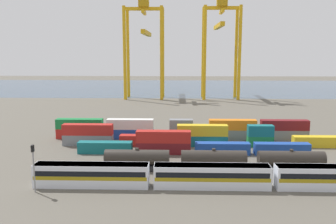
{
  "coord_description": "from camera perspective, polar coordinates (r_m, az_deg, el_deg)",
  "views": [
    {
      "loc": [
        -8.48,
        -80.92,
        22.6
      ],
      "look_at": [
        -11.76,
        24.13,
        4.76
      ],
      "focal_mm": 38.36,
      "sensor_mm": 36.0,
      "label": 1
    }
  ],
  "objects": [
    {
      "name": "shipping_container_5",
      "position": [
        89.7,
        -12.57,
        -4.34
      ],
      "size": [
        12.1,
        2.44,
        2.6
      ],
      "primitive_type": "cube",
      "color": "slate",
      "rests_on": "ground_plane"
    },
    {
      "name": "shipping_container_23",
      "position": [
        96.84,
        18.03,
        -1.98
      ],
      "size": [
        12.1,
        2.44,
        2.6
      ],
      "primitive_type": "cube",
      "color": "maroon",
      "rests_on": "shipping_container_22"
    },
    {
      "name": "shipping_container_7",
      "position": [
        87.32,
        -3.7,
        -4.51
      ],
      "size": [
        12.1,
        2.44,
        2.6
      ],
      "primitive_type": "cube",
      "color": "#AD211C",
      "rests_on": "ground_plane"
    },
    {
      "name": "shipping_container_0",
      "position": [
        82.05,
        -9.94,
        -5.56
      ],
      "size": [
        12.1,
        2.44,
        2.6
      ],
      "primitive_type": "cube",
      "color": "#146066",
      "rests_on": "ground_plane"
    },
    {
      "name": "shipping_container_6",
      "position": [
        89.11,
        -12.63,
        -2.72
      ],
      "size": [
        12.1,
        2.44,
        2.6
      ],
      "primitive_type": "cube",
      "color": "#AD211C",
      "rests_on": "shipping_container_5"
    },
    {
      "name": "shipping_container_15",
      "position": [
        96.52,
        -13.87,
        -1.82
      ],
      "size": [
        12.1,
        2.44,
        2.6
      ],
      "primitive_type": "cube",
      "color": "#197538",
      "rests_on": "shipping_container_14"
    },
    {
      "name": "shipping_container_17",
      "position": [
        93.83,
        -6.03,
        -1.92
      ],
      "size": [
        12.1,
        2.44,
        2.6
      ],
      "primitive_type": "cube",
      "color": "silver",
      "rests_on": "shipping_container_16"
    },
    {
      "name": "passenger_train",
      "position": [
        61.3,
        6.96,
        -9.93
      ],
      "size": [
        59.83,
        3.14,
        3.9
      ],
      "color": "silver",
      "rests_on": "ground_plane"
    },
    {
      "name": "shipping_container_21",
      "position": [
        93.99,
        10.23,
        -2.0
      ],
      "size": [
        12.1,
        2.44,
        2.6
      ],
      "primitive_type": "cube",
      "color": "orange",
      "rests_on": "shipping_container_20"
    },
    {
      "name": "shipping_container_2",
      "position": [
        79.79,
        -0.73,
        -3.92
      ],
      "size": [
        12.1,
        2.44,
        2.6
      ],
      "primitive_type": "cube",
      "color": "#AD211C",
      "rests_on": "shipping_container_1"
    },
    {
      "name": "ground_plane",
      "position": [
        123.31,
        5.7,
        -0.98
      ],
      "size": [
        420.0,
        420.0,
        0.0
      ],
      "primitive_type": "plane",
      "color": "#5B564C"
    },
    {
      "name": "shipping_container_3",
      "position": [
        80.95,
        8.62,
        -5.74
      ],
      "size": [
        12.1,
        2.44,
        2.6
      ],
      "primitive_type": "cube",
      "color": "#1C4299",
      "rests_on": "ground_plane"
    },
    {
      "name": "shipping_container_14",
      "position": [
        97.06,
        -13.81,
        -3.33
      ],
      "size": [
        12.1,
        2.44,
        2.6
      ],
      "primitive_type": "cube",
      "color": "#AD211C",
      "rests_on": "ground_plane"
    },
    {
      "name": "shipping_container_9",
      "position": [
        86.51,
        5.47,
        -2.9
      ],
      "size": [
        12.1,
        2.44,
        2.6
      ],
      "primitive_type": "cube",
      "color": "gold",
      "rests_on": "shipping_container_8"
    },
    {
      "name": "shipping_container_12",
      "position": [
        93.1,
        22.78,
        -4.36
      ],
      "size": [
        12.1,
        2.44,
        2.6
      ],
      "primitive_type": "cube",
      "color": "gold",
      "rests_on": "ground_plane"
    },
    {
      "name": "freight_tank_row",
      "position": [
        69.62,
        7.24,
        -7.62
      ],
      "size": [
        41.67,
        2.88,
        4.34
      ],
      "color": "#232326",
      "rests_on": "ground_plane"
    },
    {
      "name": "gantry_crane_west",
      "position": [
        177.33,
        -3.73,
        11.31
      ],
      "size": [
        18.81,
        38.54,
        46.26
      ],
      "color": "gold",
      "rests_on": "ground_plane"
    },
    {
      "name": "shipping_container_11",
      "position": [
        88.5,
        14.48,
        -2.88
      ],
      "size": [
        6.04,
        2.44,
        2.6
      ],
      "primitive_type": "cube",
      "color": "#146066",
      "rests_on": "shipping_container_10"
    },
    {
      "name": "shipping_container_20",
      "position": [
        94.54,
        10.19,
        -3.54
      ],
      "size": [
        12.1,
        2.44,
        2.6
      ],
      "primitive_type": "cube",
      "color": "slate",
      "rests_on": "ground_plane"
    },
    {
      "name": "shipping_container_4",
      "position": [
        83.53,
        17.62,
        -5.6
      ],
      "size": [
        12.1,
        2.44,
        2.6
      ],
      "primitive_type": "cube",
      "color": "#1C4299",
      "rests_on": "ground_plane"
    },
    {
      "name": "shipping_container_16",
      "position": [
        94.38,
        -6.01,
        -3.46
      ],
      "size": [
        12.1,
        2.44,
        2.6
      ],
      "primitive_type": "cube",
      "color": "#1C4299",
      "rests_on": "ground_plane"
    },
    {
      "name": "shipping_container_18",
      "position": [
        93.52,
        2.1,
        -3.54
      ],
      "size": [
        6.04,
        2.44,
        2.6
      ],
      "primitive_type": "cube",
      "color": "#197538",
      "rests_on": "ground_plane"
    },
    {
      "name": "harbour_water",
      "position": [
        228.72,
        3.91,
        3.94
      ],
      "size": [
        400.0,
        110.0,
        0.01
      ],
      "primitive_type": "cube",
      "color": "#384C60",
      "rests_on": "ground_plane"
    },
    {
      "name": "shipping_container_1",
      "position": [
        80.44,
        -0.73,
        -5.72
      ],
      "size": [
        12.1,
        2.44,
        2.6
      ],
      "primitive_type": "cube",
      "color": "maroon",
      "rests_on": "ground_plane"
    },
    {
      "name": "shipping_container_8",
      "position": [
        87.11,
        5.44,
        -4.57
      ],
      "size": [
        12.1,
        2.44,
        2.6
      ],
      "primitive_type": "cube",
      "color": "#146066",
      "rests_on": "ground_plane"
    },
    {
      "name": "shipping_container_10",
      "position": [
        89.08,
        14.41,
        -4.51
      ],
      "size": [
        6.04,
        2.44,
        2.6
      ],
      "primitive_type": "cube",
      "color": "#197538",
      "rests_on": "ground_plane"
    },
    {
      "name": "gantry_crane_central",
      "position": [
        177.1,
        8.35,
        11.44
      ],
      "size": [
        17.66,
        34.7,
        46.5
      ],
      "color": "gold",
      "rests_on": "ground_plane"
    },
    {
      "name": "shipping_container_22",
      "position": [
        97.38,
        17.95,
        -3.48
      ],
      "size": [
        12.1,
        2.44,
        2.6
      ],
      "primitive_type": "cube",
      "color": "slate",
      "rests_on": "ground_plane"
    },
    {
      "name": "signal_mast",
      "position": [
        61.84,
        -20.6,
        -7.44
      ],
      "size": [
        0.36,
        0.6,
        7.89
      ],
      "color": "gray",
      "rests_on": "ground_plane"
    },
    {
      "name": "shipping_container_19",
      "position": [
        92.96,
        2.11,
        -1.98
      ],
      "size": [
        6.04,
        2.44,
        2.6
      ],
      "primitive_type": "cube",
      "color": "slate",
      "rests_on": "shipping_container_18"
    }
  ]
}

